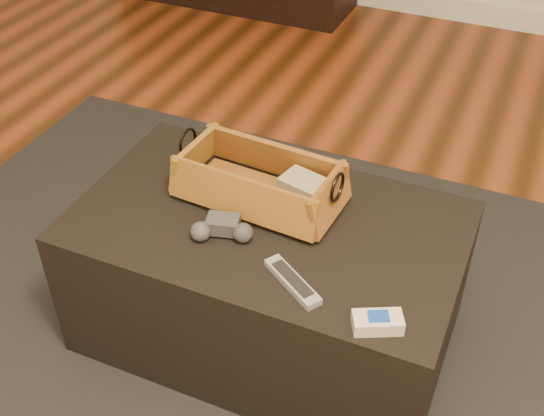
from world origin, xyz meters
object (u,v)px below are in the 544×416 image
at_px(ottoman, 268,278).
at_px(tv_remote, 249,192).
at_px(silver_remote, 292,281).
at_px(wicker_basket, 259,183).
at_px(cream_gadget, 378,322).
at_px(game_controller, 222,229).

relative_size(ottoman, tv_remote, 4.33).
bearing_deg(silver_remote, tv_remote, 132.30).
bearing_deg(silver_remote, ottoman, 127.44).
bearing_deg(wicker_basket, cream_gadget, -36.64).
bearing_deg(game_controller, cream_gadget, -16.87).
distance_m(game_controller, cream_gadget, 0.46).
distance_m(ottoman, silver_remote, 0.32).
relative_size(game_controller, silver_remote, 0.95).
xyz_separation_m(wicker_basket, cream_gadget, (0.42, -0.31, -0.03)).
bearing_deg(wicker_basket, silver_remote, -52.42).
height_order(ottoman, cream_gadget, cream_gadget).
relative_size(ottoman, wicker_basket, 2.20).
distance_m(ottoman, tv_remote, 0.26).
xyz_separation_m(ottoman, game_controller, (-0.08, -0.11, 0.24)).
distance_m(wicker_basket, game_controller, 0.18).
bearing_deg(game_controller, tv_remote, 90.87).
distance_m(game_controller, silver_remote, 0.24).
xyz_separation_m(silver_remote, cream_gadget, (0.22, -0.05, 0.01)).
bearing_deg(ottoman, tv_remote, 144.29).
bearing_deg(ottoman, cream_gadget, -33.43).
bearing_deg(cream_gadget, ottoman, 146.57).
bearing_deg(ottoman, game_controller, -125.88).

